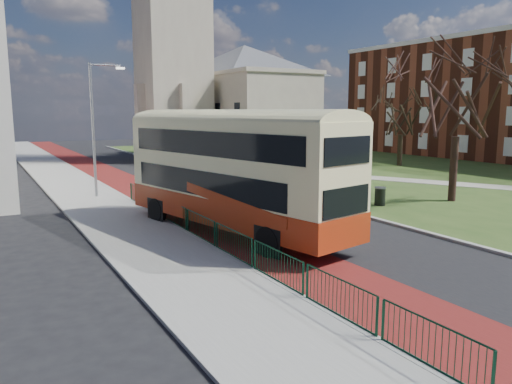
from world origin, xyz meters
TOP-DOWN VIEW (x-y plane):
  - ground at (0.00, 0.00)m, footprint 160.00×160.00m
  - road_carriageway at (1.50, 20.00)m, footprint 9.00×120.00m
  - bus_lane at (-1.20, 20.00)m, footprint 3.40×120.00m
  - pavement_west at (-5.00, 20.00)m, footprint 4.00×120.00m
  - kerb_west at (-3.00, 20.00)m, footprint 0.25×120.00m
  - kerb_east at (6.10, 22.00)m, footprint 0.25×80.00m
  - grass_green at (26.00, 22.00)m, footprint 40.00×80.00m
  - footpath at (20.00, 10.00)m, footprint 18.84×32.82m
  - pedestrian_railing at (-2.95, 4.00)m, footprint 0.07×24.00m
  - gothic_church at (12.56, 38.00)m, footprint 16.38×18.00m
  - streetlamp at (-4.35, 18.00)m, footprint 2.13×0.18m
  - bus at (-1.17, 5.96)m, footprint 5.43×12.65m
  - winter_tree_near at (13.65, 6.53)m, footprint 8.39×8.39m
  - winter_tree_far at (24.99, 22.00)m, footprint 6.55×6.55m
  - litter_bin at (8.92, 7.55)m, footprint 0.84×0.84m

SIDE VIEW (x-z plane):
  - ground at x=0.00m, z-range 0.00..0.00m
  - road_carriageway at x=1.50m, z-range 0.00..0.01m
  - bus_lane at x=-1.20m, z-range 0.00..0.01m
  - grass_green at x=26.00m, z-range 0.00..0.04m
  - footpath at x=20.00m, z-range 0.04..0.07m
  - pavement_west at x=-5.00m, z-range 0.00..0.12m
  - kerb_west at x=-3.00m, z-range 0.00..0.13m
  - kerb_east at x=6.10m, z-range 0.00..0.13m
  - pedestrian_railing at x=-2.95m, z-range -0.01..1.11m
  - litter_bin at x=8.92m, z-range 0.04..1.08m
  - bus at x=-1.17m, z-range 0.36..5.52m
  - streetlamp at x=-4.35m, z-range 0.59..8.59m
  - winter_tree_far at x=24.99m, z-range 1.51..9.21m
  - winter_tree_near at x=13.65m, z-range 1.92..11.70m
  - gothic_church at x=12.56m, z-range -6.87..33.13m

